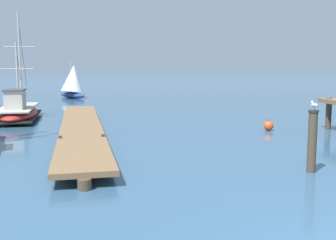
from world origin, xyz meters
name	(u,v)px	position (x,y,z in m)	size (l,w,h in m)	color
floating_dock	(81,126)	(-4.20, 14.48, 0.36)	(2.38, 18.21, 0.53)	brown
fishing_boat_1	(18,111)	(-7.58, 20.42, 0.55)	(2.27, 8.15, 6.45)	#AD2823
mooring_piling	(312,140)	(2.13, 5.69, 0.97)	(0.30, 0.30, 1.86)	#4C3D2D
perched_seagull	(314,105)	(2.13, 5.68, 2.01)	(0.17, 0.38, 0.27)	gold
mooring_buoy	(269,126)	(4.74, 13.20, 0.24)	(0.48, 0.48, 0.55)	#E04C1E
distant_sailboat	(73,82)	(-4.06, 36.48, 1.64)	(3.18, 4.33, 3.61)	navy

